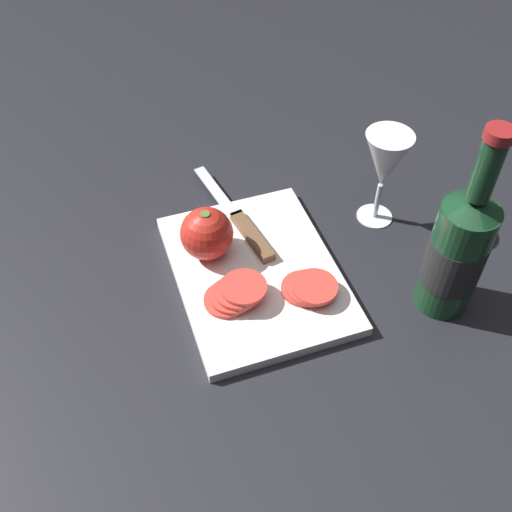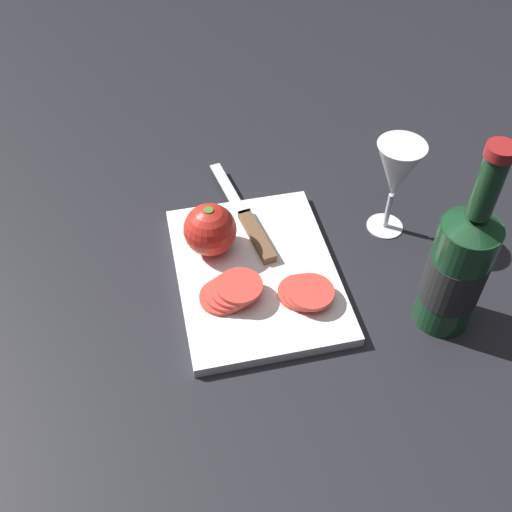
% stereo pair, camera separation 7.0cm
% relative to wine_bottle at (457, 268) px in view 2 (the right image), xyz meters
% --- Properties ---
extents(ground_plane, '(3.00, 3.00, 0.00)m').
position_rel_wine_bottle_xyz_m(ground_plane, '(0.11, 0.26, -0.11)').
color(ground_plane, black).
extents(cutting_board, '(0.32, 0.24, 0.02)m').
position_rel_wine_bottle_xyz_m(cutting_board, '(0.13, 0.25, -0.10)').
color(cutting_board, white).
rests_on(cutting_board, ground_plane).
extents(wine_bottle, '(0.08, 0.08, 0.31)m').
position_rel_wine_bottle_xyz_m(wine_bottle, '(0.00, 0.00, 0.00)').
color(wine_bottle, '#14381E').
rests_on(wine_bottle, ground_plane).
extents(wine_glass, '(0.08, 0.08, 0.17)m').
position_rel_wine_bottle_xyz_m(wine_glass, '(0.20, 0.01, 0.01)').
color(wine_glass, silver).
rests_on(wine_glass, ground_plane).
extents(whole_tomato, '(0.08, 0.08, 0.08)m').
position_rel_wine_bottle_xyz_m(whole_tomato, '(0.19, 0.31, -0.05)').
color(whole_tomato, red).
rests_on(whole_tomato, cutting_board).
extents(knife, '(0.26, 0.06, 0.01)m').
position_rel_wine_bottle_xyz_m(knife, '(0.22, 0.24, -0.08)').
color(knife, silver).
rests_on(knife, cutting_board).
extents(tomato_slice_stack_near, '(0.07, 0.09, 0.03)m').
position_rel_wine_bottle_xyz_m(tomato_slice_stack_near, '(0.09, 0.30, -0.08)').
color(tomato_slice_stack_near, '#D63D33').
rests_on(tomato_slice_stack_near, cutting_board).
extents(tomato_slice_stack_far, '(0.08, 0.08, 0.02)m').
position_rel_wine_bottle_xyz_m(tomato_slice_stack_far, '(0.07, 0.19, -0.08)').
color(tomato_slice_stack_far, '#D63D33').
rests_on(tomato_slice_stack_far, cutting_board).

